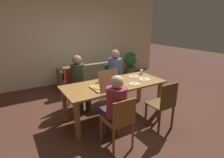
{
  "coord_description": "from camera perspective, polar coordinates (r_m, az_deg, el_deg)",
  "views": [
    {
      "loc": [
        -1.8,
        -2.87,
        1.92
      ],
      "look_at": [
        0.0,
        0.1,
        0.8
      ],
      "focal_mm": 28.48,
      "sensor_mm": 36.0,
      "label": 1
    }
  ],
  "objects": [
    {
      "name": "person_2",
      "position": [
        2.77,
        0.77,
        -8.24
      ],
      "size": [
        0.32,
        0.53,
        1.19
      ],
      "color": "#423443",
      "rests_on": "ground"
    },
    {
      "name": "plate_1",
      "position": [
        3.89,
        10.38,
        -0.02
      ],
      "size": [
        0.25,
        0.25,
        0.03
      ],
      "color": "white",
      "rests_on": "dining_table"
    },
    {
      "name": "plate_3",
      "position": [
        4.05,
        6.95,
        0.86
      ],
      "size": [
        0.24,
        0.24,
        0.03
      ],
      "color": "white",
      "rests_on": "dining_table"
    },
    {
      "name": "back_wall",
      "position": [
        5.94,
        -13.77,
        12.11
      ],
      "size": [
        6.91,
        0.12,
        2.75
      ],
      "primitive_type": "cube",
      "color": "#EDE1C4",
      "rests_on": "ground"
    },
    {
      "name": "drinking_glass_0",
      "position": [
        4.29,
        9.48,
        2.31
      ],
      "size": [
        0.08,
        0.08,
        0.11
      ],
      "primitive_type": "cylinder",
      "color": "silver",
      "rests_on": "dining_table"
    },
    {
      "name": "drinking_glass_1",
      "position": [
        3.66,
        -3.77,
        0.13
      ],
      "size": [
        0.08,
        0.08,
        0.15
      ],
      "primitive_type": "cylinder",
      "color": "#E7C361",
      "rests_on": "dining_table"
    },
    {
      "name": "plate_0",
      "position": [
        3.57,
        7.19,
        -1.5
      ],
      "size": [
        0.22,
        0.22,
        0.03
      ],
      "color": "white",
      "rests_on": "dining_table"
    },
    {
      "name": "person_1",
      "position": [
        4.43,
        1.29,
        2.68
      ],
      "size": [
        0.34,
        0.49,
        1.28
      ],
      "color": "#2E334C",
      "rests_on": "ground"
    },
    {
      "name": "pizza_box_0",
      "position": [
        3.27,
        -2.63,
        -2.34
      ],
      "size": [
        0.39,
        0.49,
        0.41
      ],
      "color": "tan",
      "rests_on": "dining_table"
    },
    {
      "name": "person_0",
      "position": [
        4.02,
        -10.59,
        0.26
      ],
      "size": [
        0.31,
        0.52,
        1.23
      ],
      "color": "#2D3538",
      "rests_on": "ground"
    },
    {
      "name": "chair_2",
      "position": [
        2.75,
        2.49,
        -13.09
      ],
      "size": [
        0.4,
        0.44,
        0.88
      ],
      "color": "brown",
      "rests_on": "ground"
    },
    {
      "name": "chair_3",
      "position": [
        3.36,
        16.15,
        -7.86
      ],
      "size": [
        0.4,
        0.41,
        0.92
      ],
      "color": "#533E18",
      "rests_on": "ground"
    },
    {
      "name": "chair_1",
      "position": [
        4.6,
        0.45,
        -0.11
      ],
      "size": [
        0.43,
        0.4,
        0.89
      ],
      "color": "#28672E",
      "rests_on": "ground"
    },
    {
      "name": "dining_table",
      "position": [
        3.62,
        0.82,
        -2.78
      ],
      "size": [
        2.07,
        0.87,
        0.73
      ],
      "color": "#9F6D34",
      "rests_on": "ground"
    },
    {
      "name": "ground_plane",
      "position": [
        3.89,
        0.78,
        -11.69
      ],
      "size": [
        20.0,
        20.0,
        0.0
      ],
      "primitive_type": "plane",
      "color": "#542E23"
    },
    {
      "name": "chair_0",
      "position": [
        4.23,
        -11.15,
        -2.0
      ],
      "size": [
        0.46,
        0.44,
        0.9
      ],
      "color": "#B7371A",
      "rests_on": "ground"
    },
    {
      "name": "couch",
      "position": [
        5.55,
        -6.9,
        0.58
      ],
      "size": [
        1.86,
        0.87,
        0.77
      ],
      "color": "#806C56",
      "rests_on": "ground"
    },
    {
      "name": "plate_2",
      "position": [
        3.67,
        0.39,
        -0.87
      ],
      "size": [
        0.22,
        0.22,
        0.01
      ],
      "color": "white",
      "rests_on": "dining_table"
    },
    {
      "name": "potted_plant",
      "position": [
        6.65,
        5.9,
        5.18
      ],
      "size": [
        0.47,
        0.47,
        0.87
      ],
      "color": "#515B51",
      "rests_on": "ground"
    }
  ]
}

